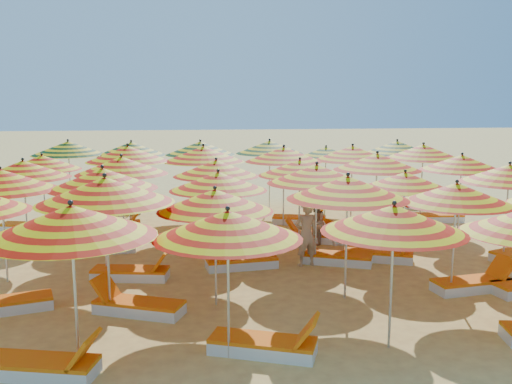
# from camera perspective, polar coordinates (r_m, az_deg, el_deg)

# --- Properties ---
(ground) EXTENTS (120.00, 120.00, 0.00)m
(ground) POSITION_cam_1_polar(r_m,az_deg,el_deg) (14.90, 0.25, -6.39)
(ground) COLOR #F6D36D
(ground) RESTS_ON ground
(umbrella_1) EXTENTS (2.96, 2.96, 2.61)m
(umbrella_1) POSITION_cam_1_polar(r_m,az_deg,el_deg) (8.62, -17.98, -2.80)
(umbrella_1) COLOR silver
(umbrella_1) RESTS_ON ground
(umbrella_2) EXTENTS (2.57, 2.57, 2.44)m
(umbrella_2) POSITION_cam_1_polar(r_m,az_deg,el_deg) (8.67, -2.84, -3.30)
(umbrella_2) COLOR silver
(umbrella_2) RESTS_ON ground
(umbrella_3) EXTENTS (2.35, 2.35, 2.46)m
(umbrella_3) POSITION_cam_1_polar(r_m,az_deg,el_deg) (9.27, 13.61, -2.63)
(umbrella_3) COLOR silver
(umbrella_3) RESTS_ON ground
(umbrella_7) EXTENTS (3.09, 3.09, 2.70)m
(umbrella_7) POSITION_cam_1_polar(r_m,az_deg,el_deg) (10.84, -14.85, 0.16)
(umbrella_7) COLOR silver
(umbrella_7) RESTS_ON ground
(umbrella_8) EXTENTS (3.00, 3.00, 2.39)m
(umbrella_8) POSITION_cam_1_polar(r_m,az_deg,el_deg) (10.97, -4.12, -0.85)
(umbrella_8) COLOR silver
(umbrella_8) RESTS_ON ground
(umbrella_9) EXTENTS (3.25, 3.25, 2.60)m
(umbrella_9) POSITION_cam_1_polar(r_m,az_deg,el_deg) (11.45, 9.15, 0.41)
(umbrella_9) COLOR silver
(umbrella_9) RESTS_ON ground
(umbrella_10) EXTENTS (2.46, 2.46, 2.42)m
(umbrella_10) POSITION_cam_1_polar(r_m,az_deg,el_deg) (12.25, 19.41, -0.16)
(umbrella_10) COLOR silver
(umbrella_10) RESTS_ON ground
(umbrella_12) EXTENTS (2.64, 2.64, 2.61)m
(umbrella_12) POSITION_cam_1_polar(r_m,az_deg,el_deg) (13.54, -24.20, 1.09)
(umbrella_12) COLOR silver
(umbrella_12) RESTS_ON ground
(umbrella_13) EXTENTS (2.57, 2.57, 2.59)m
(umbrella_13) POSITION_cam_1_polar(r_m,az_deg,el_deg) (13.14, -15.08, 1.31)
(umbrella_13) COLOR silver
(umbrella_13) RESTS_ON ground
(umbrella_14) EXTENTS (3.01, 3.01, 2.43)m
(umbrella_14) POSITION_cam_1_polar(r_m,az_deg,el_deg) (13.26, -3.80, 1.07)
(umbrella_14) COLOR silver
(umbrella_14) RESTS_ON ground
(umbrella_15) EXTENTS (3.08, 3.08, 2.55)m
(umbrella_15) POSITION_cam_1_polar(r_m,az_deg,el_deg) (13.77, 6.09, 1.79)
(umbrella_15) COLOR silver
(umbrella_15) RESTS_ON ground
(umbrella_16) EXTENTS (2.60, 2.60, 2.33)m
(umbrella_16) POSITION_cam_1_polar(r_m,az_deg,el_deg) (14.42, 14.67, 1.11)
(umbrella_16) COLOR silver
(umbrella_16) RESTS_ON ground
(umbrella_17) EXTENTS (3.09, 3.09, 2.53)m
(umbrella_17) POSITION_cam_1_polar(r_m,az_deg,el_deg) (15.25, 24.00, 1.69)
(umbrella_17) COLOR silver
(umbrella_17) RESTS_ON ground
(umbrella_18) EXTENTS (3.04, 3.04, 2.54)m
(umbrella_18) POSITION_cam_1_polar(r_m,az_deg,el_deg) (15.90, -22.26, 2.11)
(umbrella_18) COLOR silver
(umbrella_18) RESTS_ON ground
(umbrella_19) EXTENTS (2.85, 2.85, 2.60)m
(umbrella_19) POSITION_cam_1_polar(r_m,az_deg,el_deg) (15.49, -13.29, 2.60)
(umbrella_19) COLOR silver
(umbrella_19) RESTS_ON ground
(umbrella_20) EXTENTS (2.50, 2.50, 2.48)m
(umbrella_20) POSITION_cam_1_polar(r_m,az_deg,el_deg) (15.42, -4.00, 2.39)
(umbrella_20) COLOR silver
(umbrella_20) RESTS_ON ground
(umbrella_21) EXTENTS (2.38, 2.38, 2.46)m
(umbrella_21) POSITION_cam_1_polar(r_m,az_deg,el_deg) (15.68, 4.40, 2.43)
(umbrella_21) COLOR silver
(umbrella_21) RESTS_ON ground
(umbrella_22) EXTENTS (3.09, 3.09, 2.60)m
(umbrella_22) POSITION_cam_1_polar(r_m,az_deg,el_deg) (16.28, 12.02, 2.97)
(umbrella_22) COLOR silver
(umbrella_22) RESTS_ON ground
(umbrella_23) EXTENTS (3.03, 3.03, 2.52)m
(umbrella_23) POSITION_cam_1_polar(r_m,az_deg,el_deg) (17.39, 19.88, 2.76)
(umbrella_23) COLOR silver
(umbrella_23) RESTS_ON ground
(umbrella_24) EXTENTS (2.76, 2.76, 2.43)m
(umbrella_24) POSITION_cam_1_polar(r_m,az_deg,el_deg) (18.24, -20.61, 2.78)
(umbrella_24) COLOR silver
(umbrella_24) RESTS_ON ground
(umbrella_25) EXTENTS (3.06, 3.06, 2.70)m
(umbrella_25) POSITION_cam_1_polar(r_m,az_deg,el_deg) (17.76, -12.70, 3.75)
(umbrella_25) COLOR silver
(umbrella_25) RESTS_ON ground
(umbrella_26) EXTENTS (3.31, 3.31, 2.67)m
(umbrella_26) POSITION_cam_1_polar(r_m,az_deg,el_deg) (17.61, -5.28, 3.81)
(umbrella_26) COLOR silver
(umbrella_26) RESTS_ON ground
(umbrella_27) EXTENTS (2.91, 2.91, 2.61)m
(umbrella_27) POSITION_cam_1_polar(r_m,az_deg,el_deg) (18.00, 2.80, 3.78)
(umbrella_27) COLOR silver
(umbrella_27) RESTS_ON ground
(umbrella_28) EXTENTS (2.73, 2.73, 2.62)m
(umbrella_28) POSITION_cam_1_polar(r_m,az_deg,el_deg) (18.57, 9.62, 3.85)
(umbrella_28) COLOR silver
(umbrella_28) RESTS_ON ground
(umbrella_29) EXTENTS (2.61, 2.61, 2.64)m
(umbrella_29) POSITION_cam_1_polar(r_m,az_deg,el_deg) (19.35, 16.37, 3.88)
(umbrella_29) COLOR silver
(umbrella_29) RESTS_ON ground
(umbrella_30) EXTENTS (2.74, 2.74, 2.67)m
(umbrella_30) POSITION_cam_1_polar(r_m,az_deg,el_deg) (20.71, -18.27, 4.19)
(umbrella_30) COLOR silver
(umbrella_30) RESTS_ON ground
(umbrella_31) EXTENTS (3.19, 3.19, 2.62)m
(umbrella_31) POSITION_cam_1_polar(r_m,az_deg,el_deg) (20.42, -12.36, 4.25)
(umbrella_31) COLOR silver
(umbrella_31) RESTS_ON ground
(umbrella_32) EXTENTS (2.81, 2.81, 2.63)m
(umbrella_32) POSITION_cam_1_polar(r_m,az_deg,el_deg) (20.12, -5.58, 4.39)
(umbrella_32) COLOR silver
(umbrella_32) RESTS_ON ground
(umbrella_33) EXTENTS (3.09, 3.09, 2.61)m
(umbrella_33) POSITION_cam_1_polar(r_m,az_deg,el_deg) (20.64, 1.37, 4.51)
(umbrella_33) COLOR silver
(umbrella_33) RESTS_ON ground
(umbrella_34) EXTENTS (2.53, 2.53, 2.36)m
(umbrella_34) POSITION_cam_1_polar(r_m,az_deg,el_deg) (21.04, 7.01, 3.92)
(umbrella_34) COLOR silver
(umbrella_34) RESTS_ON ground
(umbrella_35) EXTENTS (2.87, 2.87, 2.58)m
(umbrella_35) POSITION_cam_1_polar(r_m,az_deg,el_deg) (21.54, 13.92, 4.37)
(umbrella_35) COLOR silver
(umbrella_35) RESTS_ON ground
(lounger_1) EXTENTS (1.82, 1.00, 0.69)m
(lounger_1) POSITION_cam_1_polar(r_m,az_deg,el_deg) (9.31, -20.57, -15.99)
(lounger_1) COLOR white
(lounger_1) RESTS_ON ground
(lounger_2) EXTENTS (1.82, 1.17, 0.69)m
(lounger_2) POSITION_cam_1_polar(r_m,az_deg,el_deg) (9.43, 0.96, -15.04)
(lounger_2) COLOR white
(lounger_2) RESTS_ON ground
(lounger_5) EXTENTS (1.83, 1.04, 0.69)m
(lounger_5) POSITION_cam_1_polar(r_m,az_deg,el_deg) (12.11, -23.98, -10.24)
(lounger_5) COLOR white
(lounger_5) RESTS_ON ground
(lounger_6) EXTENTS (1.82, 1.21, 0.69)m
(lounger_6) POSITION_cam_1_polar(r_m,az_deg,el_deg) (11.26, -11.83, -11.07)
(lounger_6) COLOR white
(lounger_6) RESTS_ON ground
(lounger_7) EXTENTS (1.80, 0.82, 0.69)m
(lounger_7) POSITION_cam_1_polar(r_m,az_deg,el_deg) (13.12, 20.96, -8.55)
(lounger_7) COLOR white
(lounger_7) RESTS_ON ground
(lounger_9) EXTENTS (1.81, 0.89, 0.69)m
(lounger_9) POSITION_cam_1_polar(r_m,az_deg,el_deg) (13.29, -12.25, -7.89)
(lounger_9) COLOR white
(lounger_9) RESTS_ON ground
(lounger_10) EXTENTS (1.79, 0.79, 0.69)m
(lounger_10) POSITION_cam_1_polar(r_m,az_deg,el_deg) (13.82, -1.64, -7.01)
(lounger_10) COLOR white
(lounger_10) RESTS_ON ground
(lounger_11) EXTENTS (1.82, 1.19, 0.69)m
(lounger_11) POSITION_cam_1_polar(r_m,az_deg,el_deg) (14.32, 7.91, -6.51)
(lounger_11) COLOR white
(lounger_11) RESTS_ON ground
(lounger_12) EXTENTS (1.82, 1.19, 0.69)m
(lounger_12) POSITION_cam_1_polar(r_m,az_deg,el_deg) (14.78, 12.30, -6.14)
(lounger_12) COLOR white
(lounger_12) RESTS_ON ground
(lounger_14) EXTENTS (1.79, 0.78, 0.69)m
(lounger_14) POSITION_cam_1_polar(r_m,az_deg,el_deg) (15.70, -15.27, -5.33)
(lounger_14) COLOR white
(lounger_14) RESTS_ON ground
(lounger_15) EXTENTS (1.79, 0.78, 0.69)m
(lounger_15) POSITION_cam_1_polar(r_m,az_deg,el_deg) (15.57, -5.72, -5.17)
(lounger_15) COLOR white
(lounger_15) RESTS_ON ground
(lounger_16) EXTENTS (1.82, 1.00, 0.69)m
(lounger_16) POSITION_cam_1_polar(r_m,az_deg,el_deg) (16.33, 5.91, -4.48)
(lounger_16) COLOR white
(lounger_16) RESTS_ON ground
(lounger_17) EXTENTS (1.83, 1.11, 0.69)m
(lounger_17) POSITION_cam_1_polar(r_m,az_deg,el_deg) (16.64, 9.61, -4.30)
(lounger_17) COLOR white
(lounger_17) RESTS_ON ground
(lounger_18) EXTENTS (1.82, 0.98, 0.69)m
(lounger_18) POSITION_cam_1_polar(r_m,az_deg,el_deg) (18.81, -21.65, -3.25)
(lounger_18) COLOR white
(lounger_18) RESTS_ON ground
(lounger_19) EXTENTS (1.78, 0.75, 0.69)m
(lounger_19) POSITION_cam_1_polar(r_m,az_deg,el_deg) (18.20, -14.01, -3.27)
(lounger_19) COLOR white
(lounger_19) RESTS_ON ground
(lounger_20) EXTENTS (1.83, 1.05, 0.69)m
(lounger_20) POSITION_cam_1_polar(r_m,az_deg,el_deg) (18.59, 4.48, -2.76)
(lounger_20) COLOR white
(lounger_20) RESTS_ON ground
(lounger_21) EXTENTS (1.79, 0.78, 0.69)m
(lounger_21) POSITION_cam_1_polar(r_m,az_deg,el_deg) (19.87, 17.72, -2.39)
(lounger_21) COLOR white
(lounger_21) RESTS_ON ground
(lounger_22) EXTENTS (1.77, 0.71, 0.69)m
(lounger_22) POSITION_cam_1_polar(r_m,az_deg,el_deg) (20.90, -13.76, -1.64)
(lounger_22) COLOR white
(lounger_22) RESTS_ON ground
(lounger_23) EXTENTS (1.81, 0.89, 0.69)m
(lounger_23) POSITION_cam_1_polar(r_m,az_deg,el_deg) (22.01, 14.91, -1.15)
(lounger_23) COLOR white
(lounger_23) RESTS_ON ground
(beachgoer_b) EXTENTS (0.66, 0.74, 1.26)m
(beachgoer_b) POSITION_cam_1_polar(r_m,az_deg,el_deg) (15.94, 6.01, -3.07)
(beachgoer_b) COLOR tan
(beachgoer_b) RESTS_ON ground
(beachgoer_a) EXTENTS (0.65, 0.50, 1.59)m
(beachgoer_a) POSITION_cam_1_polar(r_m,az_deg,el_deg) (13.90, 5.02, -4.20)
(beachgoer_a) COLOR tan
(beachgoer_a) RESTS_ON ground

